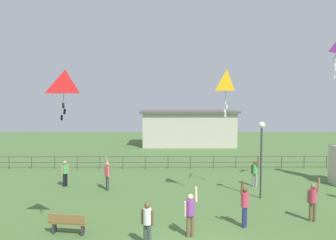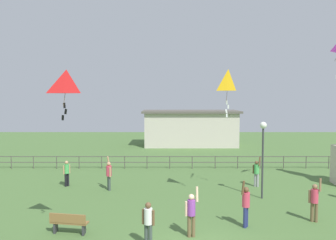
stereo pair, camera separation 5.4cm
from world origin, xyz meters
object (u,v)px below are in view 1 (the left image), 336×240
person_2 (65,172)px  person_7 (245,203)px  kite_2 (65,84)px  lamppost (261,142)px  park_bench (68,223)px  kite_1 (227,83)px  person_6 (147,221)px  person_4 (190,212)px  person_3 (107,174)px  person_5 (313,199)px  person_0 (255,171)px

person_2 → person_7: 11.35m
kite_2 → lamppost: bearing=31.6°
park_bench → person_2: (-2.21, 7.13, 0.43)m
kite_2 → kite_1: bearing=36.7°
lamppost → kite_2: 10.64m
lamppost → person_7: bearing=-114.2°
lamppost → kite_1: size_ratio=1.69×
park_bench → person_2: size_ratio=0.99×
person_6 → person_7: person_7 is taller
person_2 → person_6: size_ratio=0.96×
park_bench → person_4: size_ratio=0.78×
person_3 → person_5: bearing=-26.9°
person_2 → kite_2: bearing=-72.7°
person_4 → kite_2: (-4.60, -0.40, 4.91)m
park_bench → person_6: (3.21, -1.10, 0.47)m
person_4 → person_0: bearing=58.8°
lamppost → person_5: bearing=-68.6°
park_bench → person_7: bearing=5.6°
person_4 → person_7: person_7 is taller
kite_1 → kite_2: kite_1 is taller
person_4 → person_5: person_4 is taller
person_7 → person_6: bearing=-155.5°
lamppost → kite_1: (-1.94, -0.31, 3.13)m
park_bench → person_3: 6.29m
person_5 → person_6: size_ratio=1.20×
lamppost → person_3: size_ratio=2.10×
person_6 → kite_1: size_ratio=0.67×
person_7 → person_0: bearing=71.7°
person_5 → person_6: 7.46m
person_2 → person_5: 13.76m
person_4 → kite_1: (2.18, 4.65, 5.15)m
person_2 → lamppost: bearing=-12.4°
person_6 → kite_1: bearing=55.2°
park_bench → person_7: (7.15, 0.71, 0.54)m
person_2 → person_5: person_5 is taller
person_3 → lamppost: bearing=-10.5°
person_0 → kite_1: kite_1 is taller
person_0 → kite_2: bearing=-139.4°
lamppost → kite_2: size_ratio=2.25×
person_0 → person_2: (-11.46, 0.08, -0.03)m
person_3 → person_7: (6.65, -5.54, 0.02)m
person_0 → person_3: 8.79m
person_5 → kite_2: bearing=-168.8°
person_2 → kite_1: bearing=-16.6°
person_4 → person_7: 2.53m
person_5 → person_7: (-3.11, -0.60, 0.03)m
person_5 → person_6: bearing=-161.2°
person_2 → kite_1: (9.21, -2.75, 5.25)m
kite_1 → person_0: bearing=49.9°
park_bench → person_3: person_3 is taller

